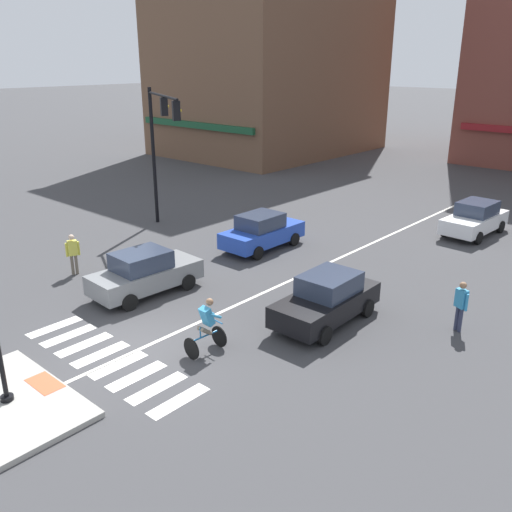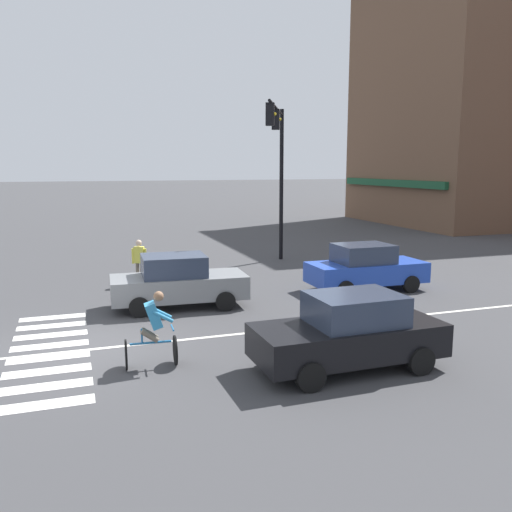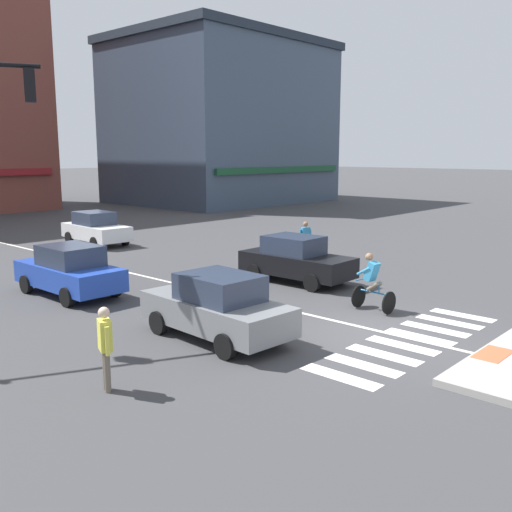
{
  "view_description": "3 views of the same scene",
  "coord_description": "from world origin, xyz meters",
  "px_view_note": "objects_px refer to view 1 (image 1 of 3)",
  "views": [
    {
      "loc": [
        12.4,
        -8.39,
        8.18
      ],
      "look_at": [
        0.35,
        5.1,
        1.65
      ],
      "focal_mm": 38.6,
      "sensor_mm": 36.0,
      "label": 1
    },
    {
      "loc": [
        13.1,
        -0.21,
        4.32
      ],
      "look_at": [
        -0.12,
        4.33,
        1.99
      ],
      "focal_mm": 37.89,
      "sensor_mm": 36.0,
      "label": 2
    },
    {
      "loc": [
        -12.45,
        -7.09,
        4.53
      ],
      "look_at": [
        0.23,
        4.47,
        1.44
      ],
      "focal_mm": 40.26,
      "sensor_mm": 36.0,
      "label": 3
    }
  ],
  "objects_px": {
    "traffic_light_mast": "(159,134)",
    "pedestrian_at_curb_left": "(73,251)",
    "car_white_eastbound_distant": "(475,218)",
    "cyclist": "(207,325)",
    "car_black_eastbound_mid": "(327,299)",
    "pedestrian_waiting_far_side": "(461,302)",
    "car_blue_westbound_far": "(262,231)",
    "car_grey_westbound_near": "(145,273)"
  },
  "relations": [
    {
      "from": "cyclist",
      "to": "pedestrian_waiting_far_side",
      "type": "height_order",
      "value": "cyclist"
    },
    {
      "from": "car_blue_westbound_far",
      "to": "pedestrian_waiting_far_side",
      "type": "relative_size",
      "value": 2.46
    },
    {
      "from": "car_blue_westbound_far",
      "to": "car_grey_westbound_near",
      "type": "bearing_deg",
      "value": -88.71
    },
    {
      "from": "car_white_eastbound_distant",
      "to": "pedestrian_waiting_far_side",
      "type": "xyz_separation_m",
      "value": [
        3.58,
        -10.41,
        0.17
      ]
    },
    {
      "from": "traffic_light_mast",
      "to": "car_blue_westbound_far",
      "type": "height_order",
      "value": "traffic_light_mast"
    },
    {
      "from": "pedestrian_waiting_far_side",
      "to": "cyclist",
      "type": "bearing_deg",
      "value": -128.48
    },
    {
      "from": "car_white_eastbound_distant",
      "to": "traffic_light_mast",
      "type": "bearing_deg",
      "value": -140.52
    },
    {
      "from": "car_black_eastbound_mid",
      "to": "car_white_eastbound_distant",
      "type": "xyz_separation_m",
      "value": [
        -0.09,
        12.67,
        0.0
      ]
    },
    {
      "from": "pedestrian_at_curb_left",
      "to": "pedestrian_waiting_far_side",
      "type": "relative_size",
      "value": 1.0
    },
    {
      "from": "traffic_light_mast",
      "to": "pedestrian_waiting_far_side",
      "type": "height_order",
      "value": "traffic_light_mast"
    },
    {
      "from": "car_blue_westbound_far",
      "to": "cyclist",
      "type": "bearing_deg",
      "value": -58.5
    },
    {
      "from": "car_grey_westbound_near",
      "to": "pedestrian_waiting_far_side",
      "type": "relative_size",
      "value": 2.51
    },
    {
      "from": "pedestrian_at_curb_left",
      "to": "pedestrian_waiting_far_side",
      "type": "distance_m",
      "value": 14.49
    },
    {
      "from": "car_black_eastbound_mid",
      "to": "car_white_eastbound_distant",
      "type": "bearing_deg",
      "value": 90.4
    },
    {
      "from": "car_white_eastbound_distant",
      "to": "car_black_eastbound_mid",
      "type": "bearing_deg",
      "value": -89.6
    },
    {
      "from": "car_blue_westbound_far",
      "to": "pedestrian_at_curb_left",
      "type": "height_order",
      "value": "pedestrian_at_curb_left"
    },
    {
      "from": "car_grey_westbound_near",
      "to": "cyclist",
      "type": "relative_size",
      "value": 2.49
    },
    {
      "from": "car_white_eastbound_distant",
      "to": "car_grey_westbound_near",
      "type": "height_order",
      "value": "same"
    },
    {
      "from": "car_black_eastbound_mid",
      "to": "car_blue_westbound_far",
      "type": "bearing_deg",
      "value": 147.17
    },
    {
      "from": "pedestrian_at_curb_left",
      "to": "pedestrian_waiting_far_side",
      "type": "height_order",
      "value": "same"
    },
    {
      "from": "traffic_light_mast",
      "to": "car_black_eastbound_mid",
      "type": "relative_size",
      "value": 1.66
    },
    {
      "from": "traffic_light_mast",
      "to": "pedestrian_waiting_far_side",
      "type": "relative_size",
      "value": 4.1
    },
    {
      "from": "traffic_light_mast",
      "to": "car_black_eastbound_mid",
      "type": "height_order",
      "value": "traffic_light_mast"
    },
    {
      "from": "car_white_eastbound_distant",
      "to": "pedestrian_at_curb_left",
      "type": "bearing_deg",
      "value": -121.71
    },
    {
      "from": "traffic_light_mast",
      "to": "cyclist",
      "type": "bearing_deg",
      "value": -33.63
    },
    {
      "from": "car_white_eastbound_distant",
      "to": "cyclist",
      "type": "xyz_separation_m",
      "value": [
        -1.37,
        -16.63,
        0.06
      ]
    },
    {
      "from": "car_white_eastbound_distant",
      "to": "pedestrian_waiting_far_side",
      "type": "distance_m",
      "value": 11.01
    },
    {
      "from": "cyclist",
      "to": "traffic_light_mast",
      "type": "bearing_deg",
      "value": 146.37
    },
    {
      "from": "car_grey_westbound_near",
      "to": "car_blue_westbound_far",
      "type": "height_order",
      "value": "same"
    },
    {
      "from": "cyclist",
      "to": "pedestrian_at_curb_left",
      "type": "relative_size",
      "value": 1.01
    },
    {
      "from": "traffic_light_mast",
      "to": "car_blue_westbound_far",
      "type": "xyz_separation_m",
      "value": [
        5.44,
        1.18,
        -3.96
      ]
    },
    {
      "from": "cyclist",
      "to": "pedestrian_at_curb_left",
      "type": "xyz_separation_m",
      "value": [
        -8.46,
        0.73,
        0.11
      ]
    },
    {
      "from": "pedestrian_waiting_far_side",
      "to": "pedestrian_at_curb_left",
      "type": "bearing_deg",
      "value": -157.71
    },
    {
      "from": "cyclist",
      "to": "car_white_eastbound_distant",
      "type": "bearing_deg",
      "value": 85.29
    },
    {
      "from": "car_black_eastbound_mid",
      "to": "cyclist",
      "type": "relative_size",
      "value": 2.46
    },
    {
      "from": "pedestrian_at_curb_left",
      "to": "traffic_light_mast",
      "type": "bearing_deg",
      "value": 107.52
    },
    {
      "from": "car_black_eastbound_mid",
      "to": "car_grey_westbound_near",
      "type": "bearing_deg",
      "value": -158.19
    },
    {
      "from": "traffic_light_mast",
      "to": "pedestrian_at_curb_left",
      "type": "xyz_separation_m",
      "value": [
        1.96,
        -6.2,
        -3.78
      ]
    },
    {
      "from": "car_black_eastbound_mid",
      "to": "pedestrian_at_curb_left",
      "type": "height_order",
      "value": "pedestrian_at_curb_left"
    },
    {
      "from": "traffic_light_mast",
      "to": "pedestrian_waiting_far_side",
      "type": "bearing_deg",
      "value": -2.61
    },
    {
      "from": "car_black_eastbound_mid",
      "to": "traffic_light_mast",
      "type": "bearing_deg",
      "value": 165.98
    },
    {
      "from": "car_black_eastbound_mid",
      "to": "car_white_eastbound_distant",
      "type": "relative_size",
      "value": 0.99
    }
  ]
}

